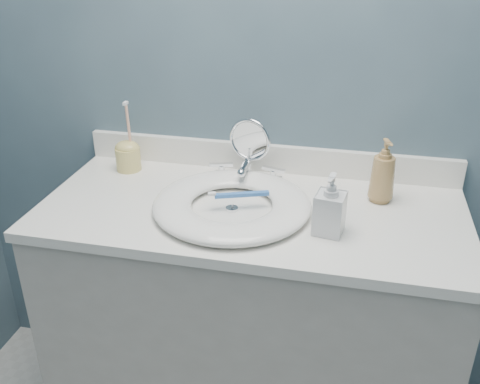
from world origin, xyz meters
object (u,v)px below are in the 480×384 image
(soap_bottle_clear, at_px, (330,204))
(toothbrush_holder, at_px, (128,154))
(makeup_mirror, at_px, (250,147))
(soap_bottle_amber, at_px, (383,171))

(soap_bottle_clear, height_order, toothbrush_holder, toothbrush_holder)
(makeup_mirror, distance_m, soap_bottle_clear, 0.39)
(soap_bottle_amber, height_order, soap_bottle_clear, soap_bottle_amber)
(makeup_mirror, bearing_deg, soap_bottle_clear, -32.00)
(toothbrush_holder, bearing_deg, soap_bottle_clear, -21.38)
(soap_bottle_amber, xyz_separation_m, soap_bottle_clear, (-0.14, -0.22, -0.01))
(toothbrush_holder, bearing_deg, soap_bottle_amber, -3.35)
(makeup_mirror, relative_size, soap_bottle_amber, 1.07)
(soap_bottle_amber, xyz_separation_m, toothbrush_holder, (-0.81, 0.05, -0.04))
(soap_bottle_clear, bearing_deg, makeup_mirror, 143.30)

